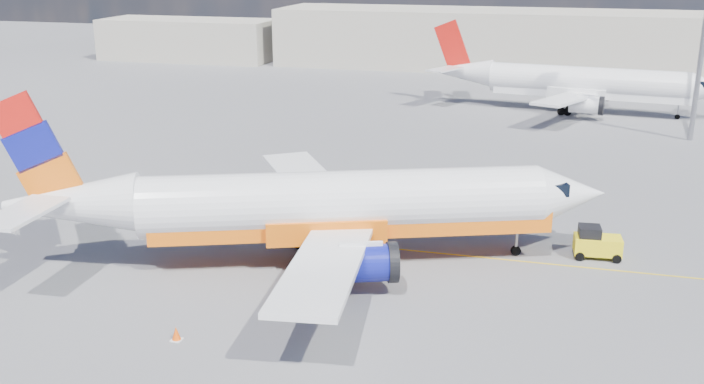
% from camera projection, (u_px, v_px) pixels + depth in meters
% --- Properties ---
extents(ground, '(240.00, 240.00, 0.00)m').
position_uv_depth(ground, '(351.00, 266.00, 41.97)').
color(ground, '#5D5D61').
rests_on(ground, ground).
extents(taxi_line, '(70.00, 0.15, 0.01)m').
position_uv_depth(taxi_line, '(365.00, 246.00, 44.74)').
color(taxi_line, gold).
rests_on(taxi_line, ground).
extents(terminal_main, '(70.00, 14.00, 8.00)m').
position_uv_depth(terminal_main, '(527.00, 40.00, 108.64)').
color(terminal_main, '#BCB3A2').
rests_on(terminal_main, ground).
extents(terminal_annex, '(26.00, 10.00, 6.00)m').
position_uv_depth(terminal_annex, '(189.00, 39.00, 118.62)').
color(terminal_annex, '#BCB3A2').
rests_on(terminal_annex, ground).
extents(main_jet, '(31.83, 24.08, 9.72)m').
position_uv_depth(main_jet, '(324.00, 206.00, 41.40)').
color(main_jet, white).
rests_on(main_jet, ground).
extents(second_jet, '(29.72, 23.36, 9.01)m').
position_uv_depth(second_jet, '(578.00, 83.00, 80.31)').
color(second_jet, white).
rests_on(second_jet, ground).
extents(gse_tug, '(2.62, 1.75, 1.78)m').
position_uv_depth(gse_tug, '(596.00, 243.00, 42.86)').
color(gse_tug, black).
rests_on(gse_tug, ground).
extents(traffic_cone, '(0.46, 0.46, 0.64)m').
position_uv_depth(traffic_cone, '(176.00, 334.00, 33.91)').
color(traffic_cone, white).
rests_on(traffic_cone, ground).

